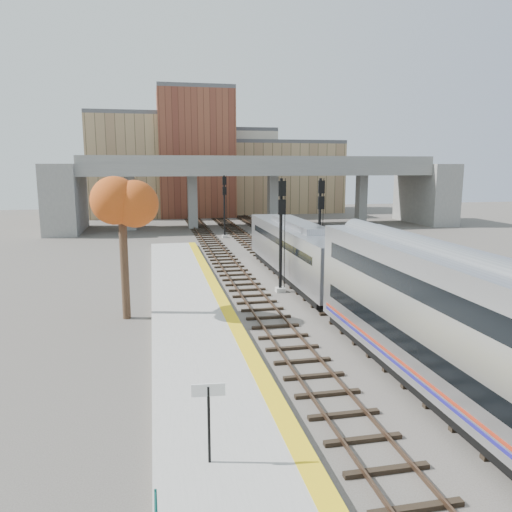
{
  "coord_description": "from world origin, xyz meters",
  "views": [
    {
      "loc": [
        -9.24,
        -21.88,
        8.32
      ],
      "look_at": [
        -2.75,
        9.38,
        2.5
      ],
      "focal_mm": 35.0,
      "sensor_mm": 36.0,
      "label": 1
    }
  ],
  "objects": [
    {
      "name": "ground",
      "position": [
        0.0,
        0.0,
        0.0
      ],
      "size": [
        160.0,
        160.0,
        0.0
      ],
      "primitive_type": "plane",
      "color": "#47423D",
      "rests_on": "ground"
    },
    {
      "name": "yellow_strip",
      "position": [
        -5.35,
        0.0,
        0.35
      ],
      "size": [
        0.7,
        60.0,
        0.01
      ],
      "primitive_type": "cube",
      "color": "yellow",
      "rests_on": "platform"
    },
    {
      "name": "signal_mast_mid",
      "position": [
        3.0,
        13.53,
        3.72
      ],
      "size": [
        0.6,
        0.64,
        7.38
      ],
      "color": "#9E9E99",
      "rests_on": "ground"
    },
    {
      "name": "station_sign",
      "position": [
        -7.97,
        -9.52,
        1.98
      ],
      "size": [
        0.9,
        0.12,
        2.27
      ],
      "rotation": [
        0.0,
        0.0,
        -0.08
      ],
      "color": "black",
      "rests_on": "platform"
    },
    {
      "name": "signal_mast_far",
      "position": [
        -1.1,
        35.2,
        3.59
      ],
      "size": [
        0.6,
        0.64,
        7.19
      ],
      "color": "#9E9E99",
      "rests_on": "ground"
    },
    {
      "name": "platform",
      "position": [
        -7.25,
        0.0,
        0.17
      ],
      "size": [
        4.5,
        60.0,
        0.35
      ],
      "primitive_type": "cube",
      "color": "#9E9E99",
      "rests_on": "ground"
    },
    {
      "name": "parking_lot",
      "position": [
        14.0,
        28.0,
        0.02
      ],
      "size": [
        14.0,
        18.0,
        0.04
      ],
      "primitive_type": "cube",
      "color": "black",
      "rests_on": "ground"
    },
    {
      "name": "locomotive",
      "position": [
        1.0,
        12.64,
        2.28
      ],
      "size": [
        3.02,
        19.05,
        4.1
      ],
      "color": "#A8AAB2",
      "rests_on": "ground"
    },
    {
      "name": "buildings_far",
      "position": [
        1.26,
        66.57,
        7.88
      ],
      "size": [
        43.0,
        21.0,
        20.6
      ],
      "color": "tan",
      "rests_on": "ground"
    },
    {
      "name": "overpass",
      "position": [
        4.92,
        45.0,
        5.81
      ],
      "size": [
        54.0,
        12.0,
        9.5
      ],
      "color": "slate",
      "rests_on": "ground"
    },
    {
      "name": "car_a",
      "position": [
        11.3,
        21.58,
        0.62
      ],
      "size": [
        2.63,
        3.69,
        1.17
      ],
      "primitive_type": "imported",
      "rotation": [
        0.0,
        0.0,
        0.41
      ],
      "color": "#99999E",
      "rests_on": "parking_lot"
    },
    {
      "name": "tree",
      "position": [
        -10.84,
        5.48,
        6.63
      ],
      "size": [
        3.6,
        3.6,
        8.94
      ],
      "color": "#382619",
      "rests_on": "ground"
    },
    {
      "name": "car_c",
      "position": [
        15.61,
        33.24,
        0.58
      ],
      "size": [
        2.51,
        3.98,
        1.08
      ],
      "primitive_type": "imported",
      "rotation": [
        0.0,
        0.0,
        -0.29
      ],
      "color": "#99999E",
      "rests_on": "parking_lot"
    },
    {
      "name": "tracks",
      "position": [
        0.93,
        12.5,
        0.08
      ],
      "size": [
        10.7,
        95.0,
        0.25
      ],
      "color": "black",
      "rests_on": "ground"
    },
    {
      "name": "car_b",
      "position": [
        12.17,
        27.92,
        0.58
      ],
      "size": [
        2.39,
        3.46,
        1.08
      ],
      "primitive_type": "imported",
      "rotation": [
        0.0,
        0.0,
        0.42
      ],
      "color": "#99999E",
      "rests_on": "parking_lot"
    },
    {
      "name": "signal_mast_near",
      "position": [
        -1.1,
        9.31,
        3.8
      ],
      "size": [
        0.6,
        0.64,
        7.5
      ],
      "color": "#9E9E99",
      "rests_on": "ground"
    }
  ]
}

